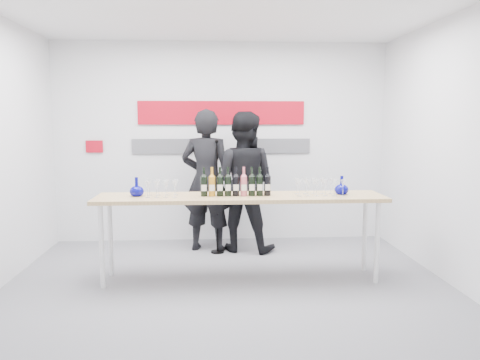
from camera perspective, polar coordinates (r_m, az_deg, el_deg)
The scene contains 12 objects.
ground at distance 5.45m, azimuth -1.56°, elevation -12.41°, with size 5.00×5.00×0.00m, color slate.
back_wall at distance 7.14m, azimuth -2.24°, elevation 4.57°, with size 5.00×0.04×3.00m, color silver.
signage at distance 7.10m, azimuth -2.70°, elevation 7.03°, with size 3.38×0.02×0.79m.
tasting_table at distance 5.34m, azimuth 0.07°, elevation -2.70°, with size 3.29×0.69×0.98m.
wine_bottles at distance 5.28m, azimuth -0.51°, elevation -0.18°, with size 0.80×0.08×0.33m.
decanter_left at distance 5.41m, azimuth -12.49°, elevation -0.80°, with size 0.16×0.16×0.21m, color #060777, non-canonical shape.
decanter_right at distance 5.54m, azimuth 12.29°, elevation -0.60°, with size 0.16×0.16×0.21m, color #060777, non-canonical shape.
glasses_left at distance 5.34m, azimuth -9.52°, elevation -0.99°, with size 0.37×0.23×0.18m.
glasses_right at distance 5.43m, azimuth 9.47°, elevation -0.85°, with size 0.56×0.23×0.18m.
presenter_left at distance 6.57m, azimuth -4.09°, elevation -0.08°, with size 0.73×0.48×1.99m, color black.
presenter_right at distance 6.57m, azimuth 0.31°, elevation -0.21°, with size 0.95×0.74×1.96m, color black.
mic_stand at distance 6.51m, azimuth -2.79°, elevation -4.74°, with size 0.18×0.18×1.58m.
Camera 1 is at (-0.20, -5.13, 1.83)m, focal length 35.00 mm.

